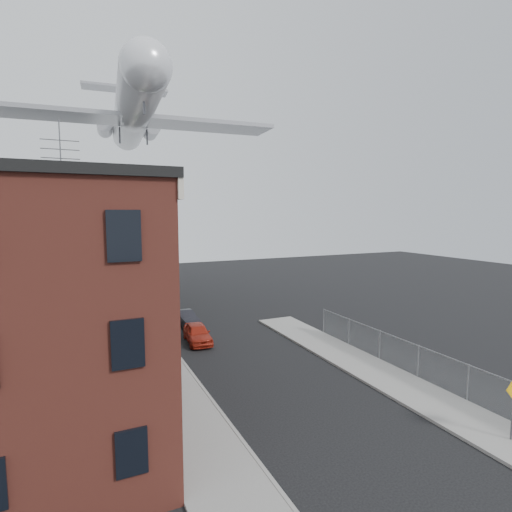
% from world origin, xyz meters
% --- Properties ---
extents(ground, '(120.00, 120.00, 0.00)m').
position_xyz_m(ground, '(0.00, 0.00, 0.00)').
color(ground, black).
rests_on(ground, ground).
extents(sidewalk_left, '(3.00, 62.00, 0.12)m').
position_xyz_m(sidewalk_left, '(-5.50, 24.00, 0.06)').
color(sidewalk_left, gray).
rests_on(sidewalk_left, ground).
extents(sidewalk_right, '(3.00, 26.00, 0.12)m').
position_xyz_m(sidewalk_right, '(5.50, 6.00, 0.06)').
color(sidewalk_right, gray).
rests_on(sidewalk_right, ground).
extents(curb_left, '(0.15, 62.00, 0.14)m').
position_xyz_m(curb_left, '(-4.05, 24.00, 0.07)').
color(curb_left, gray).
rests_on(curb_left, ground).
extents(curb_right, '(0.15, 26.00, 0.14)m').
position_xyz_m(curb_right, '(4.05, 6.00, 0.07)').
color(curb_right, gray).
rests_on(curb_right, ground).
extents(corner_building, '(10.31, 12.30, 12.15)m').
position_xyz_m(corner_building, '(-12.00, 7.00, 5.16)').
color(corner_building, '#361311').
rests_on(corner_building, ground).
extents(row_house_a, '(11.98, 7.00, 10.30)m').
position_xyz_m(row_house_a, '(-11.96, 16.50, 5.13)').
color(row_house_a, slate).
rests_on(row_house_a, ground).
extents(row_house_b, '(11.98, 7.00, 10.30)m').
position_xyz_m(row_house_b, '(-11.96, 23.50, 5.13)').
color(row_house_b, gray).
rests_on(row_house_b, ground).
extents(row_house_c, '(11.98, 7.00, 10.30)m').
position_xyz_m(row_house_c, '(-11.96, 30.50, 5.13)').
color(row_house_c, slate).
rests_on(row_house_c, ground).
extents(row_house_d, '(11.98, 7.00, 10.30)m').
position_xyz_m(row_house_d, '(-11.96, 37.50, 5.13)').
color(row_house_d, gray).
rests_on(row_house_d, ground).
extents(row_house_e, '(11.98, 7.00, 10.30)m').
position_xyz_m(row_house_e, '(-11.96, 44.50, 5.13)').
color(row_house_e, slate).
rests_on(row_house_e, ground).
extents(chainlink_fence, '(0.06, 18.06, 1.90)m').
position_xyz_m(chainlink_fence, '(7.00, 5.00, 1.00)').
color(chainlink_fence, gray).
rests_on(chainlink_fence, ground).
extents(utility_pole, '(1.80, 0.26, 9.00)m').
position_xyz_m(utility_pole, '(-5.60, 18.00, 4.67)').
color(utility_pole, black).
rests_on(utility_pole, ground).
extents(street_tree, '(3.22, 3.20, 5.20)m').
position_xyz_m(street_tree, '(-5.27, 27.92, 3.45)').
color(street_tree, black).
rests_on(street_tree, ground).
extents(car_near, '(1.88, 4.01, 1.33)m').
position_xyz_m(car_near, '(-2.14, 15.98, 0.66)').
color(car_near, '#AE2716').
rests_on(car_near, ground).
extents(car_mid, '(1.70, 3.75, 1.19)m').
position_xyz_m(car_mid, '(-1.80, 20.48, 0.60)').
color(car_mid, black).
rests_on(car_mid, ground).
extents(car_far, '(1.58, 3.74, 1.08)m').
position_xyz_m(car_far, '(-3.60, 28.50, 0.54)').
color(car_far, slate).
rests_on(car_far, ground).
extents(airplane, '(22.95, 26.20, 7.57)m').
position_xyz_m(airplane, '(-4.59, 25.93, 17.43)').
color(airplane, silver).
rests_on(airplane, ground).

